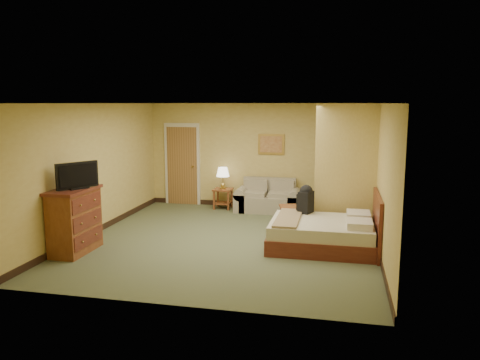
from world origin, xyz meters
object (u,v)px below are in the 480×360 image
(dresser, at_px, (75,220))
(loveseat, at_px, (268,201))
(bed, at_px, (326,233))
(coffee_table, at_px, (298,213))

(dresser, bearing_deg, loveseat, 53.52)
(dresser, bearing_deg, bed, 15.16)
(coffee_table, relative_size, bed, 0.45)
(dresser, relative_size, bed, 0.59)
(dresser, xyz_separation_m, bed, (4.30, 1.17, -0.30))
(loveseat, height_order, dresser, dresser)
(coffee_table, height_order, dresser, dresser)
(loveseat, height_order, bed, bed)
(coffee_table, distance_m, bed, 1.39)
(loveseat, height_order, coffee_table, loveseat)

